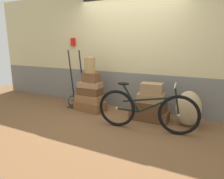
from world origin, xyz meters
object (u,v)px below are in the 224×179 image
Objects in this scene: suitcase_7 at (151,98)px; suitcase_5 at (149,115)px; suitcase_6 at (149,106)px; bicycle at (146,110)px; suitcase_0 at (90,106)px; suitcase_1 at (90,98)px; suitcase_8 at (152,89)px; wicker_basket at (90,65)px; suitcase_4 at (91,77)px; suitcase_3 at (90,85)px; luggage_trolley at (77,93)px; suitcase_2 at (90,91)px; burlap_sack at (188,109)px.

suitcase_5 is at bearing 132.95° from suitcase_7.
bicycle is at bearing -73.62° from suitcase_6.
suitcase_1 reaches higher than suitcase_0.
bicycle is (0.08, -0.53, 0.26)m from suitcase_5.
wicker_basket reaches higher than suitcase_8.
suitcase_4 is at bearing 66.90° from suitcase_1.
suitcase_3 is at bearing -128.33° from suitcase_4.
wicker_basket is at bearing -173.81° from suitcase_6.
luggage_trolley is (-0.44, 0.06, -0.69)m from wicker_basket.
suitcase_2 reaches higher than suitcase_5.
suitcase_5 is 0.36m from suitcase_7.
suitcase_0 is 0.18m from suitcase_1.
suitcase_3 is (-0.01, 0.04, 0.49)m from suitcase_0.
suitcase_0 is at bearing -82.52° from suitcase_3.
suitcase_8 is at bearing 96.18° from bicycle.
suitcase_0 is at bearing 161.96° from bicycle.
wicker_basket is at bearing 179.87° from suitcase_5.
wicker_basket is (-0.01, -0.03, 0.28)m from suitcase_4.
suitcase_0 is 2.15m from burlap_sack.
suitcase_2 is (-0.01, 0.04, 0.16)m from suitcase_1.
suitcase_4 reaches higher than suitcase_0.
suitcase_7 is at bearing 6.96° from suitcase_0.
suitcase_7 is at bearing -176.79° from burlap_sack.
suitcase_7 is at bearing -13.90° from suitcase_6.
suitcase_3 is 0.17m from suitcase_4.
suitcase_7 is at bearing -0.04° from wicker_basket.
suitcase_0 is at bearing -178.92° from suitcase_5.
luggage_trolley is at bearing 169.25° from suitcase_1.
luggage_trolley is at bearing 175.02° from suitcase_2.
suitcase_5 is 0.55× the size of luggage_trolley.
suitcase_2 is 0.31× the size of bicycle.
suitcase_4 is 1.63m from bicycle.
suitcase_1 is at bearing -10.94° from luggage_trolley.
suitcase_2 is at bearing 175.22° from suitcase_8.
bicycle reaches higher than suitcase_6.
suitcase_3 is 0.50m from luggage_trolley.
burlap_sack is at bearing 5.88° from suitcase_4.
burlap_sack is (2.15, 0.03, -0.26)m from suitcase_3.
suitcase_0 is at bearing -172.59° from suitcase_6.
suitcase_2 is at bearing 143.56° from wicker_basket.
suitcase_1 is 1.11× the size of suitcase_2.
suitcase_3 is 1.02× the size of suitcase_7.
suitcase_0 is at bearing -11.90° from luggage_trolley.
suitcase_2 reaches higher than suitcase_0.
suitcase_1 is at bearing 174.01° from suitcase_7.
suitcase_5 is 0.76m from burlap_sack.
suitcase_1 is at bearing -124.07° from wicker_basket.
suitcase_8 is (1.46, -0.01, 0.21)m from suitcase_2.
suitcase_5 is 1.70m from wicker_basket.
luggage_trolley is (-0.45, 0.04, -0.41)m from suitcase_4.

